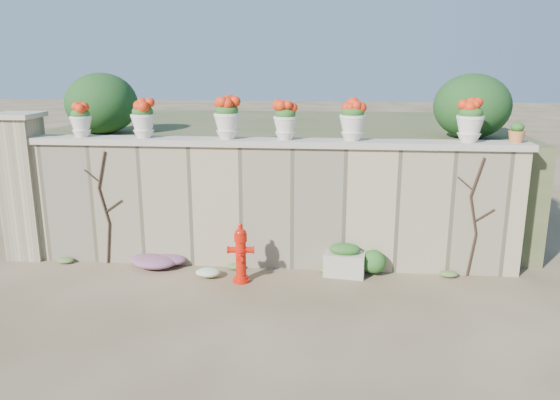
# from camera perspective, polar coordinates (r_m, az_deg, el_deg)

# --- Properties ---
(ground) EXTENTS (80.00, 80.00, 0.00)m
(ground) POSITION_cam_1_polar(r_m,az_deg,el_deg) (7.58, -2.87, -11.54)
(ground) COLOR brown
(ground) RESTS_ON ground
(stone_wall) EXTENTS (8.00, 0.40, 2.00)m
(stone_wall) POSITION_cam_1_polar(r_m,az_deg,el_deg) (8.91, -1.28, -0.67)
(stone_wall) COLOR tan
(stone_wall) RESTS_ON ground
(wall_cap) EXTENTS (8.10, 0.52, 0.10)m
(wall_cap) POSITION_cam_1_polar(r_m,az_deg,el_deg) (8.70, -1.31, 6.03)
(wall_cap) COLOR #B8B09C
(wall_cap) RESTS_ON stone_wall
(gate_pillar) EXTENTS (0.72, 0.72, 2.48)m
(gate_pillar) POSITION_cam_1_polar(r_m,az_deg,el_deg) (10.20, -25.13, 1.37)
(gate_pillar) COLOR tan
(gate_pillar) RESTS_ON ground
(raised_fill) EXTENTS (9.00, 6.00, 2.00)m
(raised_fill) POSITION_cam_1_polar(r_m,az_deg,el_deg) (12.01, 0.52, 3.27)
(raised_fill) COLOR #384C23
(raised_fill) RESTS_ON ground
(back_shrub_left) EXTENTS (1.30, 1.30, 1.10)m
(back_shrub_left) POSITION_cam_1_polar(r_m,az_deg,el_deg) (10.65, -18.14, 9.57)
(back_shrub_left) COLOR #143814
(back_shrub_left) RESTS_ON raised_fill
(back_shrub_right) EXTENTS (1.30, 1.30, 1.10)m
(back_shrub_right) POSITION_cam_1_polar(r_m,az_deg,el_deg) (10.06, 19.43, 9.23)
(back_shrub_right) COLOR #143814
(back_shrub_right) RESTS_ON raised_fill
(vine_left) EXTENTS (0.60, 0.04, 1.91)m
(vine_left) POSITION_cam_1_polar(r_m,az_deg,el_deg) (9.40, -17.85, -0.63)
(vine_left) COLOR black
(vine_left) RESTS_ON ground
(vine_right) EXTENTS (0.60, 0.04, 1.91)m
(vine_right) POSITION_cam_1_polar(r_m,az_deg,el_deg) (8.91, 19.62, -1.56)
(vine_right) COLOR black
(vine_right) RESTS_ON ground
(fire_hydrant) EXTENTS (0.40, 0.28, 0.93)m
(fire_hydrant) POSITION_cam_1_polar(r_m,az_deg,el_deg) (8.36, -4.12, -5.54)
(fire_hydrant) COLOR red
(fire_hydrant) RESTS_ON ground
(planter_box) EXTENTS (0.68, 0.45, 0.53)m
(planter_box) POSITION_cam_1_polar(r_m,az_deg,el_deg) (8.73, 6.76, -6.30)
(planter_box) COLOR #B8B09C
(planter_box) RESTS_ON ground
(green_shrub) EXTENTS (0.55, 0.50, 0.52)m
(green_shrub) POSITION_cam_1_polar(r_m,az_deg,el_deg) (8.77, 9.68, -6.20)
(green_shrub) COLOR #1E5119
(green_shrub) RESTS_ON ground
(magenta_clump) EXTENTS (0.99, 0.66, 0.26)m
(magenta_clump) POSITION_cam_1_polar(r_m,az_deg,el_deg) (9.22, -12.48, -6.14)
(magenta_clump) COLOR #AD229E
(magenta_clump) RESTS_ON ground
(white_flowers) EXTENTS (0.55, 0.44, 0.20)m
(white_flowers) POSITION_cam_1_polar(r_m,az_deg,el_deg) (8.71, -7.75, -7.41)
(white_flowers) COLOR white
(white_flowers) RESTS_ON ground
(urn_pot_0) EXTENTS (0.35, 0.35, 0.54)m
(urn_pot_0) POSITION_cam_1_polar(r_m,az_deg,el_deg) (9.51, -20.10, 7.83)
(urn_pot_0) COLOR silver
(urn_pot_0) RESTS_ON wall_cap
(urn_pot_1) EXTENTS (0.39, 0.39, 0.61)m
(urn_pot_1) POSITION_cam_1_polar(r_m,az_deg,el_deg) (9.11, -14.12, 8.21)
(urn_pot_1) COLOR silver
(urn_pot_1) RESTS_ON wall_cap
(urn_pot_2) EXTENTS (0.42, 0.42, 0.65)m
(urn_pot_2) POSITION_cam_1_polar(r_m,az_deg,el_deg) (8.75, -5.56, 8.48)
(urn_pot_2) COLOR silver
(urn_pot_2) RESTS_ON wall_cap
(urn_pot_3) EXTENTS (0.37, 0.37, 0.59)m
(urn_pot_3) POSITION_cam_1_polar(r_m,az_deg,el_deg) (8.62, 0.56, 8.25)
(urn_pot_3) COLOR silver
(urn_pot_3) RESTS_ON wall_cap
(urn_pot_4) EXTENTS (0.41, 0.41, 0.64)m
(urn_pot_4) POSITION_cam_1_polar(r_m,az_deg,el_deg) (8.59, 7.60, 8.28)
(urn_pot_4) COLOR silver
(urn_pot_4) RESTS_ON wall_cap
(urn_pot_5) EXTENTS (0.41, 0.41, 0.65)m
(urn_pot_5) POSITION_cam_1_polar(r_m,az_deg,el_deg) (8.84, 19.25, 7.80)
(urn_pot_5) COLOR silver
(urn_pot_5) RESTS_ON wall_cap
(terracotta_pot) EXTENTS (0.25, 0.25, 0.29)m
(terracotta_pot) POSITION_cam_1_polar(r_m,az_deg,el_deg) (9.05, 23.50, 6.37)
(terracotta_pot) COLOR #BE6E3A
(terracotta_pot) RESTS_ON wall_cap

